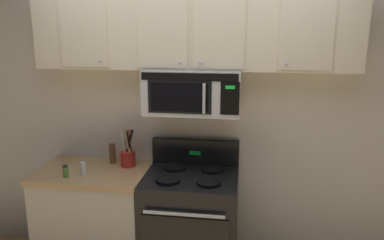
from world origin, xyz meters
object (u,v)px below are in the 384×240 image
object	(u,v)px
over_range_microwave	(193,91)
stove_range	(191,224)
spice_jar	(66,171)
utensil_crock_red	(128,156)
pepper_mill	(113,154)
salt_shaker	(83,169)

from	to	relation	value
over_range_microwave	stove_range	bearing A→B (deg)	-89.86
stove_range	spice_jar	size ratio (longest dim) A/B	11.12
utensil_crock_red	spice_jar	xyz separation A→B (m)	(-0.42, -0.31, -0.04)
stove_range	pepper_mill	size ratio (longest dim) A/B	6.27
over_range_microwave	utensil_crock_red	xyz separation A→B (m)	(-0.57, 0.02, -0.58)
pepper_mill	spice_jar	distance (m)	0.45
over_range_microwave	pepper_mill	size ratio (longest dim) A/B	4.26
over_range_microwave	pepper_mill	bearing A→B (deg)	174.71
utensil_crock_red	salt_shaker	distance (m)	0.40
pepper_mill	stove_range	bearing A→B (deg)	-14.21
stove_range	salt_shaker	size ratio (longest dim) A/B	9.76
salt_shaker	pepper_mill	distance (m)	0.34
stove_range	spice_jar	distance (m)	1.12
utensil_crock_red	pepper_mill	size ratio (longest dim) A/B	2.07
salt_shaker	spice_jar	distance (m)	0.14
stove_range	spice_jar	bearing A→B (deg)	-170.01
over_range_microwave	salt_shaker	bearing A→B (deg)	-164.80
stove_range	pepper_mill	xyz separation A→B (m)	(-0.72, 0.18, 0.52)
utensil_crock_red	spice_jar	size ratio (longest dim) A/B	3.66
utensil_crock_red	pepper_mill	bearing A→B (deg)	164.29
over_range_microwave	spice_jar	distance (m)	1.21
utensil_crock_red	salt_shaker	world-z (taller)	utensil_crock_red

